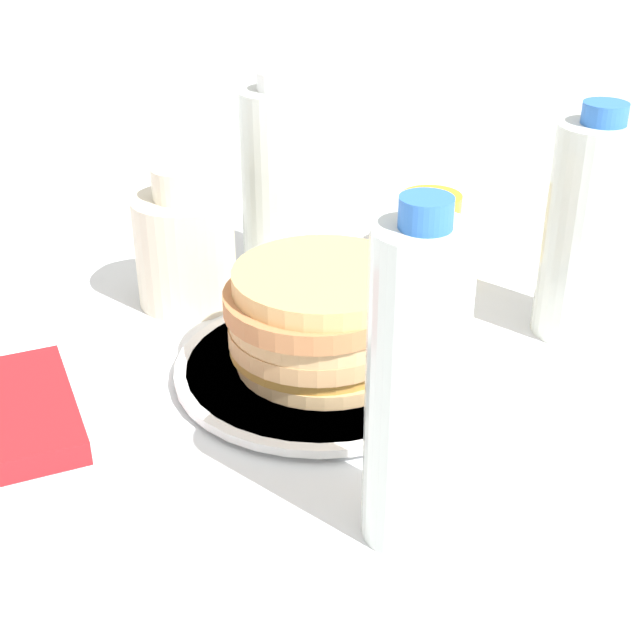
# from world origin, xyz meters

# --- Properties ---
(ground_plane) EXTENTS (4.00, 4.00, 0.00)m
(ground_plane) POSITION_xyz_m (0.00, 0.00, 0.00)
(ground_plane) COLOR white
(plate) EXTENTS (0.25, 0.25, 0.01)m
(plate) POSITION_xyz_m (0.02, 0.03, 0.01)
(plate) COLOR white
(plate) RESTS_ON ground_plane
(pancake_stack) EXTENTS (0.16, 0.16, 0.09)m
(pancake_stack) POSITION_xyz_m (0.02, 0.03, 0.06)
(pancake_stack) COLOR #DCB179
(pancake_stack) RESTS_ON plate
(juice_glass) EXTENTS (0.07, 0.07, 0.07)m
(juice_glass) POSITION_xyz_m (-0.23, 0.15, 0.03)
(juice_glass) COLOR yellow
(juice_glass) RESTS_ON ground_plane
(cream_jug) EXTENTS (0.10, 0.10, 0.14)m
(cream_jug) POSITION_xyz_m (-0.12, -0.10, 0.06)
(cream_jug) COLOR beige
(cream_jug) RESTS_ON ground_plane
(water_bottle_near) EXTENTS (0.06, 0.06, 0.23)m
(water_bottle_near) POSITION_xyz_m (0.22, 0.09, 0.11)
(water_bottle_near) COLOR silver
(water_bottle_near) RESTS_ON ground_plane
(water_bottle_mid) EXTENTS (0.08, 0.08, 0.21)m
(water_bottle_mid) POSITION_xyz_m (-0.06, 0.26, 0.10)
(water_bottle_mid) COLOR silver
(water_bottle_mid) RESTS_ON ground_plane
(water_bottle_far) EXTENTS (0.08, 0.08, 0.21)m
(water_bottle_far) POSITION_xyz_m (-0.20, -0.01, 0.10)
(water_bottle_far) COLOR silver
(water_bottle_far) RESTS_ON ground_plane
(napkin) EXTENTS (0.17, 0.14, 0.02)m
(napkin) POSITION_xyz_m (0.09, -0.21, 0.01)
(napkin) COLOR red
(napkin) RESTS_ON ground_plane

